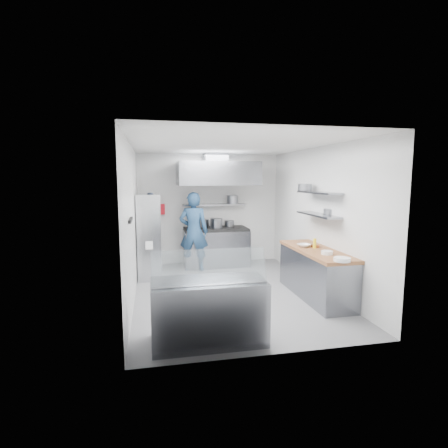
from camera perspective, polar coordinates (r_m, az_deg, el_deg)
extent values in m
plane|color=slate|center=(6.92, 1.02, -10.96)|extent=(5.00, 5.00, 0.00)
plane|color=silver|center=(6.59, 1.07, 12.80)|extent=(5.00, 5.00, 0.00)
cube|color=white|center=(9.06, -2.42, 2.47)|extent=(3.60, 2.80, 0.02)
cube|color=white|center=(4.24, 8.47, -3.31)|extent=(3.60, 2.80, 0.02)
cube|color=white|center=(6.46, -14.72, 0.23)|extent=(2.80, 5.00, 0.02)
cube|color=white|center=(7.22, 15.13, 0.95)|extent=(2.80, 5.00, 0.02)
cube|color=gray|center=(8.82, -1.32, -3.91)|extent=(1.60, 0.80, 0.90)
cube|color=black|center=(8.73, -1.33, -0.82)|extent=(1.57, 0.78, 0.06)
cylinder|color=slate|center=(8.85, -3.32, 0.13)|extent=(0.27, 0.27, 0.20)
cylinder|color=slate|center=(8.66, -1.25, 0.12)|extent=(0.30, 0.30, 0.24)
cylinder|color=slate|center=(8.95, 0.86, 0.10)|extent=(0.24, 0.24, 0.16)
cube|color=gray|center=(8.91, -1.62, 3.16)|extent=(1.60, 0.30, 0.04)
cylinder|color=slate|center=(9.05, -5.10, 3.90)|extent=(0.29, 0.29, 0.18)
cylinder|color=slate|center=(8.87, 1.41, 3.99)|extent=(0.27, 0.27, 0.22)
cube|color=gray|center=(8.47, -1.15, 8.22)|extent=(1.90, 1.15, 0.55)
cube|color=slate|center=(8.71, -1.43, 10.70)|extent=(0.55, 0.55, 0.24)
cube|color=red|center=(8.88, -10.35, 2.38)|extent=(0.22, 0.10, 0.26)
imported|color=navy|center=(8.29, -4.98, -1.24)|extent=(0.78, 0.61, 1.87)
cube|color=silver|center=(7.88, -12.12, -1.92)|extent=(0.50, 0.90, 1.85)
cube|color=white|center=(7.54, -12.12, -3.31)|extent=(0.15, 0.19, 0.17)
cube|color=yellow|center=(7.86, -12.19, 0.81)|extent=(0.12, 0.16, 0.14)
cylinder|color=black|center=(7.47, -11.94, 4.33)|extent=(0.12, 0.12, 0.18)
cube|color=black|center=(5.55, -15.00, 0.63)|extent=(0.04, 0.55, 0.05)
cube|color=gray|center=(6.73, 14.69, -8.00)|extent=(0.62, 2.00, 0.84)
cube|color=brown|center=(6.63, 14.82, -4.24)|extent=(0.65, 2.04, 0.06)
cylinder|color=white|center=(5.77, 18.72, -5.51)|extent=(0.26, 0.26, 0.06)
cylinder|color=white|center=(6.22, 16.47, -4.50)|extent=(0.19, 0.19, 0.06)
cylinder|color=#C16F36|center=(6.81, 14.67, -3.41)|extent=(0.16, 0.16, 0.06)
cylinder|color=yellow|center=(6.69, 14.59, -3.08)|extent=(0.06, 0.06, 0.18)
imported|color=white|center=(6.77, 12.91, -3.43)|extent=(0.30, 0.30, 0.06)
cube|color=gray|center=(6.87, 15.08, 1.47)|extent=(0.30, 1.30, 0.04)
cube|color=gray|center=(6.84, 15.20, 4.97)|extent=(0.30, 1.30, 0.04)
cylinder|color=slate|center=(6.83, 16.75, 1.96)|extent=(0.20, 0.20, 0.10)
cylinder|color=slate|center=(7.27, 13.05, 5.88)|extent=(0.28, 0.28, 0.14)
cube|color=gray|center=(4.79, -2.54, -14.09)|extent=(1.50, 0.70, 0.85)
cube|color=silver|center=(4.48, -2.34, -6.95)|extent=(1.47, 0.19, 0.42)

